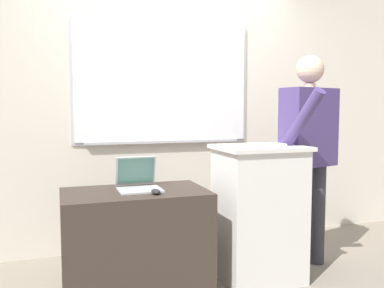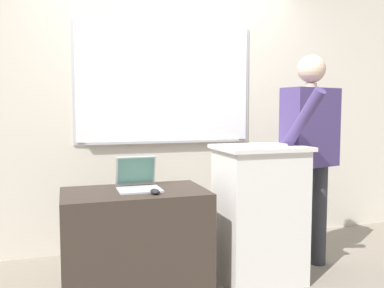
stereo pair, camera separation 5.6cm
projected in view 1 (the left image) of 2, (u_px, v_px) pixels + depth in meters
The scene contains 7 objects.
back_wall at pixel (167, 109), 3.89m from camera, with size 6.40×0.17×2.60m.
lectern_podium at pixel (259, 213), 3.10m from camera, with size 0.65×0.54×1.03m.
side_desk at pixel (136, 244), 2.82m from camera, with size 0.98×0.58×0.75m.
person_presenter at pixel (309, 144), 3.31m from camera, with size 0.65×0.64×1.74m.
laptop at pixel (138, 179), 2.86m from camera, with size 0.29×0.31×0.22m.
wireless_keyboard at pixel (261, 145), 2.99m from camera, with size 0.38×0.11×0.02m.
computer_mouse_by_laptop at pixel (156, 192), 2.67m from camera, with size 0.06×0.10×0.03m.
Camera 1 is at (-1.02, -2.42, 1.30)m, focal length 38.00 mm.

